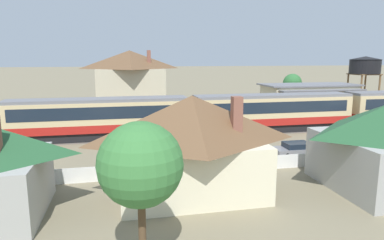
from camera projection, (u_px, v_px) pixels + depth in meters
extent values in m
plane|color=#7A7056|center=(217.00, 135.00, 36.83)|extent=(600.00, 600.00, 0.00)
cylinder|color=black|center=(376.00, 124.00, 41.02)|extent=(0.90, 0.18, 0.90)
cylinder|color=black|center=(368.00, 121.00, 42.40)|extent=(0.90, 0.18, 0.90)
cube|color=#AD1E19|center=(272.00, 120.00, 38.88)|extent=(18.02, 3.10, 0.80)
cube|color=#D1B784|center=(273.00, 107.00, 38.61)|extent=(18.02, 3.10, 2.19)
cube|color=#192330|center=(273.00, 106.00, 38.59)|extent=(16.58, 3.14, 1.23)
cube|color=slate|center=(273.00, 96.00, 38.39)|extent=(18.02, 2.92, 0.30)
cube|color=black|center=(272.00, 127.00, 39.03)|extent=(17.30, 2.67, 0.88)
cylinder|color=black|center=(323.00, 126.00, 39.56)|extent=(0.90, 0.18, 0.90)
cylinder|color=black|center=(316.00, 124.00, 40.94)|extent=(0.90, 0.18, 0.90)
cylinder|color=black|center=(224.00, 130.00, 37.13)|extent=(0.90, 0.18, 0.90)
cylinder|color=black|center=(220.00, 128.00, 38.51)|extent=(0.90, 0.18, 0.90)
cube|color=#AD1E19|center=(100.00, 126.00, 34.99)|extent=(18.02, 3.10, 0.80)
cube|color=#D1B784|center=(99.00, 112.00, 34.72)|extent=(18.02, 3.10, 2.19)
cube|color=#192330|center=(99.00, 111.00, 34.70)|extent=(16.58, 3.14, 1.23)
cube|color=slate|center=(98.00, 100.00, 34.49)|extent=(18.02, 2.92, 0.30)
cube|color=black|center=(100.00, 134.00, 35.14)|extent=(17.30, 2.67, 0.88)
cylinder|color=black|center=(159.00, 133.00, 35.67)|extent=(0.90, 0.18, 0.90)
cylinder|color=black|center=(157.00, 131.00, 37.05)|extent=(0.90, 0.18, 0.90)
cylinder|color=black|center=(37.00, 139.00, 33.23)|extent=(0.90, 0.18, 0.90)
cylinder|color=black|center=(40.00, 136.00, 34.61)|extent=(0.90, 0.18, 0.90)
cube|color=#665B51|center=(211.00, 134.00, 37.63)|extent=(138.96, 3.60, 0.01)
cube|color=#4C4238|center=(212.00, 135.00, 36.93)|extent=(138.96, 0.12, 0.04)
cube|color=#4C4238|center=(209.00, 132.00, 38.31)|extent=(138.96, 0.12, 0.04)
cube|color=beige|center=(308.00, 100.00, 49.92)|extent=(12.80, 5.54, 4.28)
cube|color=slate|center=(309.00, 85.00, 49.52)|extent=(13.83, 5.98, 0.20)
cube|color=slate|center=(323.00, 90.00, 46.17)|extent=(12.29, 1.60, 0.16)
cylinder|color=brown|center=(325.00, 106.00, 45.95)|extent=(0.14, 0.14, 3.80)
cube|color=#BCB293|center=(131.00, 89.00, 55.22)|extent=(10.37, 9.03, 6.53)
pyramid|color=brown|center=(130.00, 59.00, 54.38)|extent=(11.20, 9.75, 2.85)
cube|color=brown|center=(149.00, 59.00, 53.21)|extent=(0.56, 0.56, 2.57)
cylinder|color=brown|center=(364.00, 91.00, 56.64)|extent=(0.28, 0.28, 5.58)
cylinder|color=brown|center=(347.00, 91.00, 55.98)|extent=(0.28, 0.28, 5.58)
cylinder|color=brown|center=(379.00, 93.00, 53.52)|extent=(0.28, 0.28, 5.58)
cylinder|color=brown|center=(361.00, 93.00, 52.86)|extent=(0.28, 0.28, 5.58)
cube|color=brown|center=(364.00, 74.00, 54.23)|extent=(3.75, 3.75, 0.16)
cylinder|color=black|center=(365.00, 67.00, 54.02)|extent=(4.63, 4.63, 2.22)
cone|color=black|center=(366.00, 58.00, 53.78)|extent=(4.86, 4.86, 0.50)
cube|color=beige|center=(192.00, 169.00, 20.48)|extent=(8.48, 5.10, 3.32)
pyramid|color=brown|center=(192.00, 119.00, 19.93)|extent=(9.15, 5.51, 2.77)
cube|color=brown|center=(237.00, 118.00, 19.41)|extent=(0.56, 0.56, 2.49)
cube|color=white|center=(99.00, 174.00, 22.99)|extent=(47.82, 0.06, 1.05)
cube|color=yellow|center=(159.00, 153.00, 28.13)|extent=(4.72, 1.89, 0.63)
cube|color=#192330|center=(157.00, 147.00, 27.99)|extent=(2.38, 1.57, 0.55)
cylinder|color=black|center=(178.00, 157.00, 27.77)|extent=(0.62, 0.20, 0.62)
cylinder|color=black|center=(174.00, 152.00, 29.24)|extent=(0.62, 0.20, 0.62)
cylinder|color=black|center=(142.00, 159.00, 27.09)|extent=(0.62, 0.20, 0.62)
cylinder|color=black|center=(140.00, 154.00, 28.56)|extent=(0.62, 0.20, 0.62)
cylinder|color=black|center=(3.00, 158.00, 27.36)|extent=(0.62, 0.20, 0.62)
cube|color=gray|center=(298.00, 151.00, 28.85)|extent=(4.23, 1.79, 0.62)
cube|color=#192330|center=(297.00, 145.00, 28.73)|extent=(2.12, 1.53, 0.44)
cylinder|color=black|center=(317.00, 155.00, 28.38)|extent=(0.62, 0.20, 0.62)
cylinder|color=black|center=(307.00, 150.00, 29.88)|extent=(0.62, 0.20, 0.62)
cylinder|color=black|center=(288.00, 156.00, 27.87)|extent=(0.62, 0.20, 0.62)
cylinder|color=black|center=(279.00, 151.00, 29.37)|extent=(0.62, 0.20, 0.62)
cylinder|color=black|center=(379.00, 133.00, 36.16)|extent=(0.80, 0.26, 0.80)
cylinder|color=brown|center=(292.00, 97.00, 59.71)|extent=(0.37, 0.37, 2.96)
sphere|color=#2D6633|center=(292.00, 83.00, 59.27)|extent=(3.20, 3.20, 3.20)
cylinder|color=#4C3823|center=(142.00, 230.00, 13.22)|extent=(0.30, 0.30, 3.34)
sphere|color=#387538|center=(140.00, 164.00, 12.74)|extent=(3.25, 3.25, 3.25)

